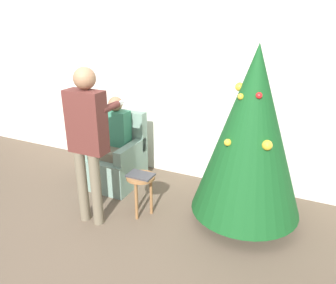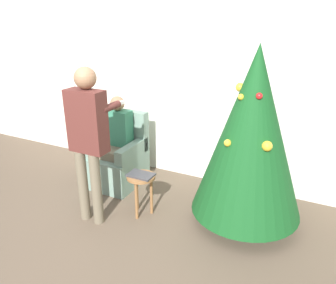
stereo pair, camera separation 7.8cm
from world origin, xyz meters
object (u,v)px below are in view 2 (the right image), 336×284
at_px(christmas_tree, 252,134).
at_px(side_stool, 141,184).
at_px(person_seated, 116,137).
at_px(person_standing, 88,133).
at_px(armchair, 119,160).

xyz_separation_m(christmas_tree, side_stool, (-1.16, -0.43, -0.68)).
bearing_deg(person_seated, christmas_tree, -3.68).
distance_m(christmas_tree, person_standing, 1.79).
bearing_deg(side_stool, armchair, 141.27).
distance_m(person_seated, person_standing, 0.99).
distance_m(armchair, person_seated, 0.36).
xyz_separation_m(armchair, person_seated, (0.00, -0.03, 0.35)).
xyz_separation_m(christmas_tree, person_seated, (-1.89, 0.12, -0.40)).
bearing_deg(armchair, person_standing, -73.84).
height_order(christmas_tree, person_seated, christmas_tree).
bearing_deg(person_seated, side_stool, -37.18).
height_order(person_standing, side_stool, person_standing).
bearing_deg(side_stool, person_seated, 142.82).
relative_size(armchair, person_standing, 0.57).
bearing_deg(side_stool, person_standing, -145.40).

